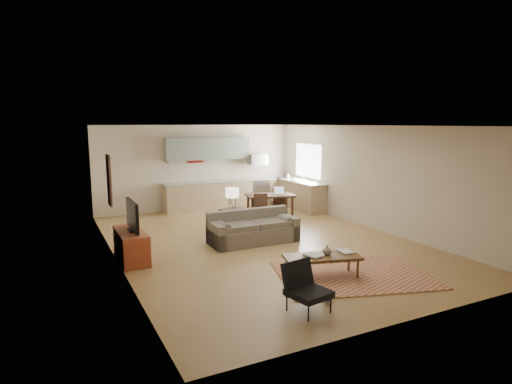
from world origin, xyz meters
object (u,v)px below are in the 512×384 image
console_table (232,222)px  armchair (309,289)px  tv_credenza (131,246)px  coffee_table (322,266)px  dining_table (270,206)px  sofa (253,227)px

console_table → armchair: bearing=-116.8°
armchair → tv_credenza: armchair is taller
coffee_table → armchair: (-1.00, -1.09, 0.16)m
coffee_table → console_table: size_ratio=2.07×
coffee_table → armchair: armchair is taller
tv_credenza → dining_table: 4.93m
tv_credenza → console_table: console_table is taller
sofa → tv_credenza: bearing=-178.6°
sofa → armchair: 3.80m
dining_table → armchair: bearing=-99.9°
armchair → tv_credenza: bearing=106.2°
sofa → tv_credenza: size_ratio=1.61×
coffee_table → dining_table: bearing=87.8°
coffee_table → sofa: bearing=107.5°
sofa → armchair: sofa is taller
armchair → coffee_table: bearing=36.2°
coffee_table → armchair: bearing=-117.3°
sofa → console_table: 0.87m
sofa → armchair: size_ratio=2.94×
coffee_table → dining_table: size_ratio=1.01×
coffee_table → console_table: (-0.26, 3.46, 0.13)m
sofa → dining_table: sofa is taller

